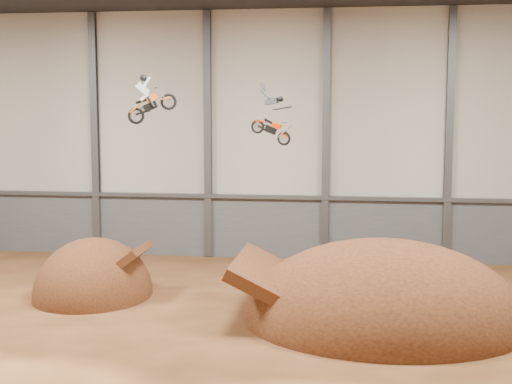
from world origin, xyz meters
TOP-DOWN VIEW (x-y plane):
  - floor at (0.00, 0.00)m, footprint 40.00×40.00m
  - back_wall at (0.00, 15.00)m, footprint 40.00×0.10m
  - lower_band_back at (0.00, 14.90)m, footprint 39.80×0.18m
  - steel_rail at (0.00, 14.75)m, footprint 39.80×0.35m
  - steel_column_1 at (-10.00, 14.80)m, footprint 0.40×0.36m
  - steel_column_2 at (-3.33, 14.80)m, footprint 0.40×0.36m
  - steel_column_3 at (3.33, 14.80)m, footprint 0.40×0.36m
  - steel_column_4 at (10.00, 14.80)m, footprint 0.40×0.36m
  - takeoff_ramp at (-6.87, 5.64)m, footprint 5.33×6.15m
  - landing_ramp at (6.14, 3.54)m, footprint 11.39×10.08m
  - fmx_rider_a at (-3.51, 4.62)m, footprint 2.88×1.78m
  - fmx_rider_b at (1.31, 4.58)m, footprint 3.08×1.22m

SIDE VIEW (x-z plane):
  - floor at x=0.00m, z-range 0.00..0.00m
  - takeoff_ramp at x=-6.87m, z-range -2.67..2.67m
  - landing_ramp at x=6.14m, z-range -3.29..3.29m
  - lower_band_back at x=0.00m, z-range 0.00..3.50m
  - steel_rail at x=0.00m, z-range 3.45..3.65m
  - back_wall at x=0.00m, z-range 0.00..14.00m
  - steel_column_1 at x=-10.00m, z-range 0.05..13.95m
  - steel_column_2 at x=-3.33m, z-range 0.05..13.95m
  - steel_column_3 at x=3.33m, z-range 0.05..13.95m
  - steel_column_4 at x=10.00m, z-range 0.05..13.95m
  - fmx_rider_b at x=1.31m, z-range 6.90..9.73m
  - fmx_rider_a at x=-3.51m, z-range 7.87..10.53m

